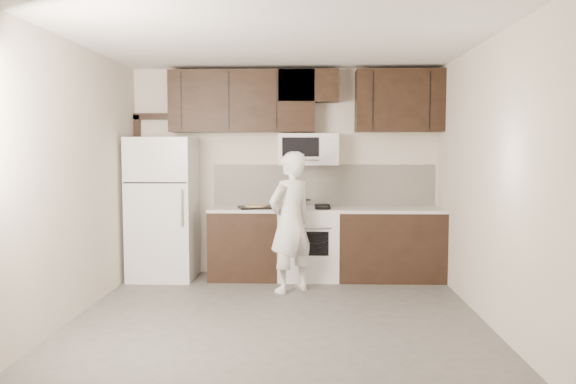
# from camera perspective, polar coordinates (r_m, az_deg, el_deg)

# --- Properties ---
(floor) EXTENTS (4.50, 4.50, 0.00)m
(floor) POSITION_cam_1_polar(r_m,az_deg,el_deg) (5.43, -1.17, -13.42)
(floor) COLOR #514F4C
(floor) RESTS_ON ground
(back_wall) EXTENTS (4.00, 0.00, 4.00)m
(back_wall) POSITION_cam_1_polar(r_m,az_deg,el_deg) (7.42, -0.24, 2.04)
(back_wall) COLOR beige
(back_wall) RESTS_ON ground
(ceiling) EXTENTS (4.50, 4.50, 0.00)m
(ceiling) POSITION_cam_1_polar(r_m,az_deg,el_deg) (5.26, -1.22, 15.79)
(ceiling) COLOR white
(ceiling) RESTS_ON back_wall
(counter_run) EXTENTS (2.95, 0.64, 0.91)m
(counter_run) POSITION_cam_1_polar(r_m,az_deg,el_deg) (7.20, 4.49, -5.20)
(counter_run) COLOR black
(counter_run) RESTS_ON floor
(stove) EXTENTS (0.76, 0.66, 0.94)m
(stove) POSITION_cam_1_polar(r_m,az_deg,el_deg) (7.20, 2.07, -5.16)
(stove) COLOR silver
(stove) RESTS_ON floor
(backsplash) EXTENTS (2.90, 0.02, 0.54)m
(backsplash) POSITION_cam_1_polar(r_m,az_deg,el_deg) (7.41, 3.63, 0.72)
(backsplash) COLOR silver
(backsplash) RESTS_ON counter_run
(upper_cabinets) EXTENTS (3.48, 0.35, 0.78)m
(upper_cabinets) POSITION_cam_1_polar(r_m,az_deg,el_deg) (7.25, 1.37, 9.36)
(upper_cabinets) COLOR black
(upper_cabinets) RESTS_ON back_wall
(microwave) EXTENTS (0.76, 0.42, 0.40)m
(microwave) POSITION_cam_1_polar(r_m,az_deg,el_deg) (7.21, 2.09, 4.36)
(microwave) COLOR silver
(microwave) RESTS_ON upper_cabinets
(refrigerator) EXTENTS (0.80, 0.76, 1.80)m
(refrigerator) POSITION_cam_1_polar(r_m,az_deg,el_deg) (7.32, -12.57, -1.63)
(refrigerator) COLOR silver
(refrigerator) RESTS_ON floor
(door_trim) EXTENTS (0.50, 0.08, 2.12)m
(door_trim) POSITION_cam_1_polar(r_m,az_deg,el_deg) (7.70, -14.68, 1.23)
(door_trim) COLOR black
(door_trim) RESTS_ON floor
(saucepan) EXTENTS (0.31, 0.20, 0.18)m
(saucepan) POSITION_cam_1_polar(r_m,az_deg,el_deg) (7.28, 0.67, -0.90)
(saucepan) COLOR silver
(saucepan) RESTS_ON stove
(baking_tray) EXTENTS (0.50, 0.43, 0.02)m
(baking_tray) POSITION_cam_1_polar(r_m,az_deg,el_deg) (7.07, -3.24, -1.56)
(baking_tray) COLOR black
(baking_tray) RESTS_ON counter_run
(pizza) EXTENTS (0.36, 0.36, 0.02)m
(pizza) POSITION_cam_1_polar(r_m,az_deg,el_deg) (7.07, -3.24, -1.39)
(pizza) COLOR #D0BD8B
(pizza) RESTS_ON baking_tray
(person) EXTENTS (0.70, 0.69, 1.63)m
(person) POSITION_cam_1_polar(r_m,az_deg,el_deg) (6.48, 0.27, -3.07)
(person) COLOR white
(person) RESTS_ON floor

